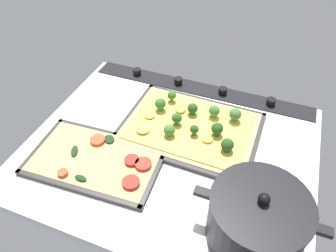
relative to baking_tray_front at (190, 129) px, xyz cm
name	(u,v)px	position (x,y,z in cm)	size (l,w,h in cm)	color
ground_plane	(170,151)	(3.15, 8.59, -1.86)	(78.85, 64.58, 3.00)	white
stove_control_panel	(200,88)	(3.15, -20.20, 0.19)	(75.70, 7.00, 2.60)	black
baking_tray_front	(190,129)	(0.00, 0.00, 0.00)	(40.12, 29.98, 1.30)	#33302D
broccoli_pizza	(191,125)	(-0.18, -0.22, 1.46)	(37.68, 27.54, 5.72)	tan
baking_tray_back	(96,160)	(19.94, 20.50, 0.02)	(36.09, 23.17, 1.30)	#33302D
veggie_pizza_back	(98,159)	(19.11, 20.42, 0.72)	(33.57, 20.65, 1.90)	tan
cooking_pot	(257,219)	(-22.88, 26.43, 5.98)	(27.49, 20.70, 14.99)	black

